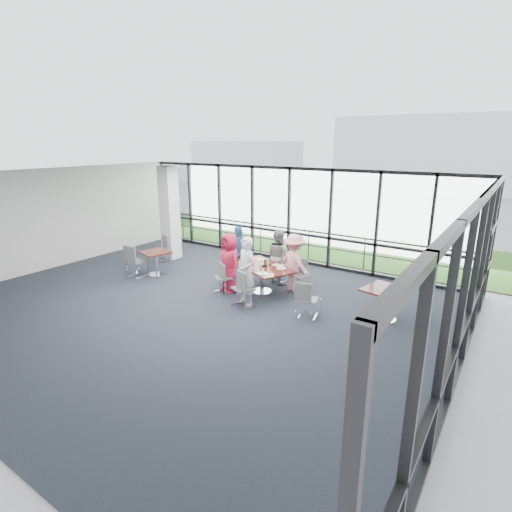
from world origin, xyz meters
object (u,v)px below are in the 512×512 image
Objects in this scene: chair_main_end at (238,264)px; chair_main_nr at (243,289)px; chair_main_nl at (224,278)px; chair_spare_r at (308,300)px; chair_spare_lb at (163,250)px; diner_near_right at (246,271)px; diner_end at (239,253)px; diner_near_left at (230,263)px; structural_column at (170,213)px; side_table_left at (156,256)px; chair_main_fl at (281,265)px; main_table at (262,270)px; chair_main_fr at (299,276)px; diner_far_left at (279,256)px; side_table_right at (386,294)px; chair_spare_la at (137,261)px; diner_far_right at (295,263)px.

chair_main_nr is at bearing 62.67° from chair_main_end.
chair_spare_r is at bearing 26.69° from chair_main_nl.
chair_main_nr is at bearing -179.73° from chair_spare_lb.
diner_end is (-1.28, 1.46, -0.06)m from diner_near_right.
chair_spare_r is at bearing 14.92° from diner_near_left.
chair_spare_lb is (-3.54, 0.86, -0.38)m from diner_near_left.
structural_column reaches higher than chair_main_end.
chair_spare_lb is (-4.43, 1.36, -0.44)m from diner_near_right.
chair_main_nl reaches higher than side_table_left.
diner_near_right is at bearing 68.32° from diner_end.
chair_main_fl is at bearing 26.49° from side_table_left.
main_table is at bearing 9.79° from side_table_left.
structural_column reaches higher than diner_near_left.
diner_end is at bearing 134.37° from chair_main_nl.
main_table is 1.12m from chair_main_fl.
chair_main_fl is at bearing 114.59° from diner_near_right.
structural_column is 3.25× the size of side_table_left.
main_table is 2.39× the size of chair_main_nl.
chair_main_nl is 1.10m from chair_main_nr.
side_table_left is 1.14× the size of chair_main_fr.
chair_main_nr is at bearing -58.53° from diner_near_right.
diner_far_left is 1.65× the size of chair_main_nr.
chair_main_fl is at bearing 145.43° from diner_end.
side_table_right is 1.13× the size of chair_main_fl.
diner_near_left reaches higher than chair_main_nl.
structural_column is 3.63× the size of chair_spare_lb.
chair_spare_r is (5.29, -0.14, -0.19)m from side_table_left.
chair_main_nl is 1.24m from chair_main_end.
chair_main_nl is 0.92× the size of chair_main_fl.
chair_main_fr is at bearing 167.66° from side_table_right.
main_table is at bearing 122.10° from chair_main_nr.
diner_near_right is at bearing 12.34° from chair_main_nl.
chair_main_nr is at bearing -158.80° from side_table_right.
side_table_left and side_table_right have the same top height.
chair_main_nr is (4.67, -2.15, -1.12)m from structural_column.
chair_main_fl is at bearing -57.80° from diner_far_left.
diner_near_left is at bearing -125.25° from main_table.
side_table_right is 4.49m from diner_end.
side_table_left is 1.12× the size of chair_spare_lb.
diner_end is at bearing 152.25° from chair_main_nr.
chair_spare_la is (-3.82, -2.15, 0.01)m from chair_main_fl.
structural_column reaches higher than diner_far_right.
structural_column is 4.10m from diner_near_left.
chair_main_nl is at bearing 49.65° from chair_main_fr.
side_table_right is 1.77m from chair_spare_r.
side_table_left is at bearing -174.07° from side_table_right.
diner_near_left is at bearing 158.52° from chair_spare_r.
chair_main_nl reaches higher than chair_main_fr.
diner_near_left is 1.69× the size of chair_spare_la.
chair_spare_la is at bearing 38.21° from diner_far_right.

